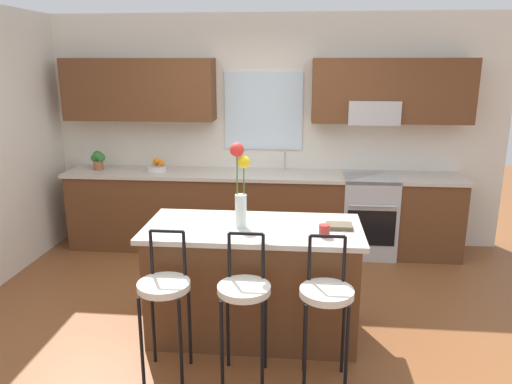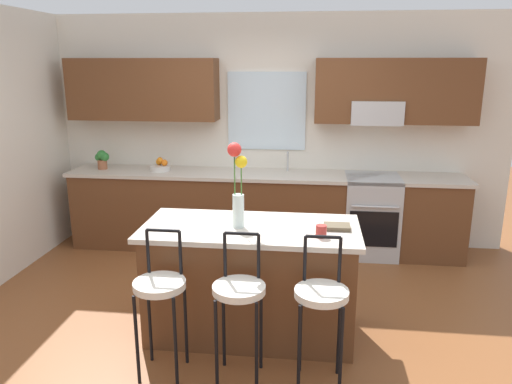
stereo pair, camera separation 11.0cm
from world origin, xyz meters
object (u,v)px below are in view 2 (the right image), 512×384
bar_stool_near (160,291)px  flower_vase (238,184)px  potted_plant_small (102,158)px  kitchen_island (251,280)px  oven_range (371,216)px  bar_stool_middle (239,295)px  mug_ceramic (321,231)px  fruit_bowl_oranges (161,166)px  bar_stool_far (321,300)px  cookbook (337,227)px

bar_stool_near → flower_vase: bearing=52.0°
bar_stool_near → potted_plant_small: size_ratio=4.58×
flower_vase → potted_plant_small: flower_vase is taller
kitchen_island → flower_vase: flower_vase is taller
oven_range → flower_vase: bearing=-123.2°
bar_stool_middle → kitchen_island: bearing=90.0°
kitchen_island → mug_ceramic: bearing=-18.7°
kitchen_island → mug_ceramic: mug_ceramic is taller
bar_stool_near → fruit_bowl_oranges: fruit_bowl_oranges is taller
flower_vase → fruit_bowl_oranges: bearing=122.5°
flower_vase → fruit_bowl_oranges: flower_vase is taller
bar_stool_far → cookbook: 0.70m
flower_vase → cookbook: (0.76, 0.04, -0.33)m
flower_vase → cookbook: flower_vase is taller
oven_range → bar_stool_near: bearing=-124.4°
flower_vase → cookbook: 0.83m
oven_range → flower_vase: (-1.24, -1.89, 0.81)m
bar_stool_middle → bar_stool_near: bearing=180.0°
bar_stool_far → potted_plant_small: bearing=135.9°
mug_ceramic → fruit_bowl_oranges: 2.78m
oven_range → cookbook: (-0.48, -1.84, 0.48)m
oven_range → mug_ceramic: 2.19m
bar_stool_middle → bar_stool_far: 0.55m
mug_ceramic → cookbook: 0.24m
bar_stool_middle → flower_vase: 0.86m
bar_stool_far → fruit_bowl_oranges: size_ratio=4.34×
fruit_bowl_oranges → bar_stool_far: bearing=-53.2°
bar_stool_middle → flower_vase: (-0.10, 0.58, 0.63)m
bar_stool_far → mug_ceramic: bearing=91.1°
bar_stool_far → fruit_bowl_oranges: fruit_bowl_oranges is taller
oven_range → bar_stool_near: bar_stool_near is taller
oven_range → mug_ceramic: bearing=-106.4°
oven_range → flower_vase: 2.40m
oven_range → potted_plant_small: 3.22m
bar_stool_near → cookbook: bar_stool_near is taller
mug_ceramic → potted_plant_small: 3.30m
bar_stool_near → oven_range: bearing=55.6°
kitchen_island → bar_stool_middle: 0.63m
kitchen_island → bar_stool_far: bearing=-47.9°
bar_stool_middle → bar_stool_far: size_ratio=1.00×
kitchen_island → flower_vase: bearing=-163.6°
cookbook → mug_ceramic: bearing=-121.7°
bar_stool_far → cookbook: bar_stool_far is taller
mug_ceramic → fruit_bowl_oranges: (-1.86, 2.07, 0.00)m
bar_stool_middle → fruit_bowl_oranges: 2.84m
mug_ceramic → cookbook: size_ratio=0.45×
flower_vase → potted_plant_small: size_ratio=2.90×
kitchen_island → bar_stool_near: bearing=-132.1°
bar_stool_middle → potted_plant_small: size_ratio=4.58×
kitchen_island → cookbook: size_ratio=8.45×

